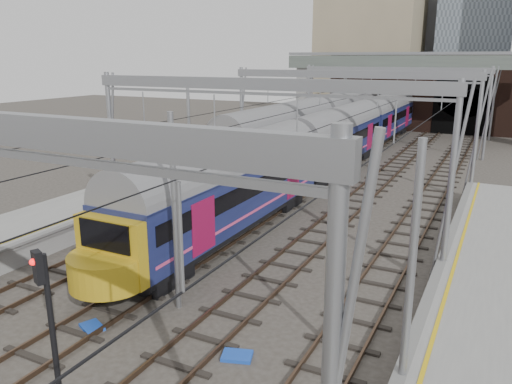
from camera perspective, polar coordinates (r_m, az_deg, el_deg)
The scene contains 12 objects.
ground at distance 17.27m, azimuth -12.79°, elevation -15.49°, with size 160.00×160.00×0.00m, color #38332D.
platform_left at distance 25.59m, azimuth -27.20°, elevation -5.15°, with size 4.32×55.00×1.12m.
tracks at distance 29.33m, azimuth 6.01°, elevation -2.14°, with size 14.40×80.00×0.22m.
overhead_line at distance 34.24m, azimuth 10.28°, elevation 11.34°, with size 16.80×80.00×8.00m.
retaining_wall at distance 63.89m, azimuth 19.47°, elevation 10.38°, with size 28.00×2.75×9.00m.
overbridge at distance 58.11m, azimuth 17.51°, elevation 13.05°, with size 28.00×3.00×9.25m.
train_main at distance 47.71m, azimuth 12.32°, elevation 7.42°, with size 2.93×67.74×5.00m.
train_second at distance 64.53m, azimuth 12.64°, elevation 9.43°, with size 3.11×71.94×5.25m.
signal_near_centre at distance 13.23m, azimuth -22.72°, elevation -12.49°, with size 0.36×0.45×4.40m.
equip_cover_a at distance 17.96m, azimuth -18.23°, elevation -14.44°, with size 0.85×0.60×0.10m, color blue.
equip_cover_b at distance 22.99m, azimuth -6.83°, elevation -7.05°, with size 0.87×0.62×0.10m, color blue.
equip_cover_c at distance 15.72m, azimuth -2.18°, elevation -18.21°, with size 0.90×0.63×0.11m, color blue.
Camera 1 is at (9.80, -11.25, 8.69)m, focal length 35.00 mm.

